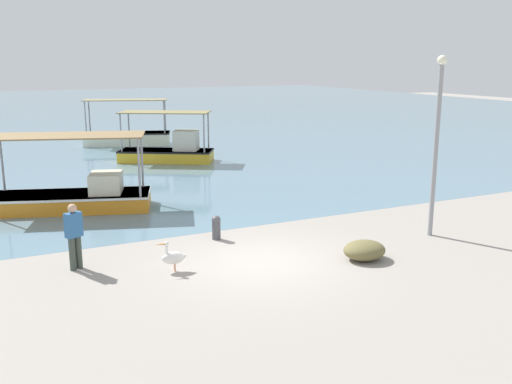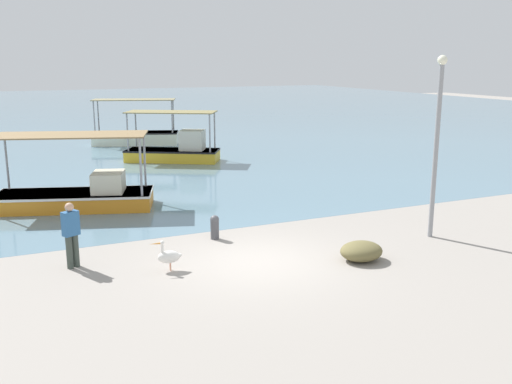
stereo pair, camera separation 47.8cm
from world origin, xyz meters
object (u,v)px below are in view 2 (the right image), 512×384
object	(u,v)px
fishing_boat_center	(78,193)
pelican	(169,256)
fishing_boat_far_left	(176,149)
net_pile	(361,251)
fisherman_standing	(71,233)
lamp_post	(437,137)
mooring_bollard	(215,226)
fishing_boat_outer	(136,136)

from	to	relation	value
fishing_boat_center	pelican	xyz separation A→B (m)	(1.27, -7.27, -0.17)
fishing_boat_far_left	fishing_boat_center	xyz separation A→B (m)	(-5.86, -7.94, -0.07)
fishing_boat_far_left	net_pile	size ratio (longest dim) A/B	4.32
fishing_boat_far_left	net_pile	bearing A→B (deg)	-89.24
fishing_boat_far_left	fisherman_standing	size ratio (longest dim) A/B	2.94
fishing_boat_center	fisherman_standing	size ratio (longest dim) A/B	3.39
fisherman_standing	lamp_post	bearing A→B (deg)	-9.01
fishing_boat_center	lamp_post	xyz separation A→B (m)	(9.14, -7.66, 2.44)
fishing_boat_far_left	mooring_bollard	size ratio (longest dim) A/B	6.92
lamp_post	mooring_bollard	distance (m)	6.91
fishing_boat_center	mooring_bollard	xyz separation A→B (m)	(3.19, -5.29, -0.16)
pelican	fisherman_standing	world-z (taller)	fisherman_standing
fishing_boat_far_left	pelican	xyz separation A→B (m)	(-4.59, -15.21, -0.24)
fishing_boat_outer	net_pile	world-z (taller)	fishing_boat_outer
net_pile	fishing_boat_far_left	bearing A→B (deg)	90.76
fisherman_standing	net_pile	bearing A→B (deg)	-19.85
fishing_boat_far_left	lamp_post	size ratio (longest dim) A/B	0.94
fishing_boat_far_left	fishing_boat_center	size ratio (longest dim) A/B	0.87
fishing_boat_center	fisherman_standing	xyz separation A→B (m)	(-0.89, -6.07, 0.36)
lamp_post	mooring_bollard	bearing A→B (deg)	158.31
pelican	mooring_bollard	bearing A→B (deg)	45.76
mooring_bollard	fisherman_standing	world-z (taller)	fisherman_standing
fishing_boat_far_left	fisherman_standing	distance (m)	15.55
lamp_post	mooring_bollard	size ratio (longest dim) A/B	7.34
fishing_boat_center	net_pile	bearing A→B (deg)	-54.70
lamp_post	net_pile	xyz separation A→B (m)	(-3.06, -0.92, -2.73)
fishing_boat_far_left	fishing_boat_center	bearing A→B (deg)	-126.40
fishing_boat_far_left	fisherman_standing	bearing A→B (deg)	-115.70
pelican	lamp_post	distance (m)	8.30
fishing_boat_outer	pelican	world-z (taller)	fishing_boat_outer
pelican	mooring_bollard	world-z (taller)	pelican
fishing_boat_outer	net_pile	size ratio (longest dim) A/B	4.71
fishing_boat_center	fishing_boat_far_left	bearing A→B (deg)	53.60
pelican	fisherman_standing	xyz separation A→B (m)	(-2.15, 1.20, 0.53)
fishing_boat_far_left	lamp_post	xyz separation A→B (m)	(3.28, -15.60, 2.37)
mooring_bollard	net_pile	xyz separation A→B (m)	(2.88, -3.29, -0.13)
fishing_boat_center	net_pile	xyz separation A→B (m)	(6.08, -8.58, -0.29)
fishing_boat_outer	net_pile	xyz separation A→B (m)	(0.87, -23.30, -0.32)
pelican	net_pile	size ratio (longest dim) A/B	0.70
fisherman_standing	net_pile	distance (m)	7.43
fishing_boat_outer	fishing_boat_center	size ratio (longest dim) A/B	0.95
fishing_boat_far_left	fishing_boat_outer	world-z (taller)	fishing_boat_outer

